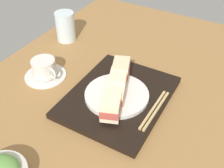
% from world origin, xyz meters
% --- Properties ---
extents(ground_plane, '(1.40, 1.00, 0.03)m').
position_xyz_m(ground_plane, '(0.00, 0.00, -0.01)').
color(ground_plane, olive).
extents(serving_tray, '(0.36, 0.29, 0.02)m').
position_xyz_m(serving_tray, '(0.01, 0.01, 0.01)').
color(serving_tray, black).
rests_on(serving_tray, ground_plane).
extents(sandwich_plate, '(0.20, 0.20, 0.01)m').
position_xyz_m(sandwich_plate, '(-0.00, 0.01, 0.03)').
color(sandwich_plate, silver).
rests_on(sandwich_plate, serving_tray).
extents(sandwich_nearmost, '(0.10, 0.08, 0.06)m').
position_xyz_m(sandwich_nearmost, '(-0.08, -0.02, 0.06)').
color(sandwich_nearmost, beige).
rests_on(sandwich_nearmost, sandwich_plate).
extents(sandwich_inner_near, '(0.09, 0.08, 0.05)m').
position_xyz_m(sandwich_inner_near, '(-0.03, 0.00, 0.06)').
color(sandwich_inner_near, beige).
rests_on(sandwich_inner_near, sandwich_plate).
extents(sandwich_inner_far, '(0.10, 0.08, 0.06)m').
position_xyz_m(sandwich_inner_far, '(0.02, 0.02, 0.06)').
color(sandwich_inner_far, beige).
rests_on(sandwich_inner_far, sandwich_plate).
extents(sandwich_farmost, '(0.09, 0.08, 0.06)m').
position_xyz_m(sandwich_farmost, '(0.08, 0.04, 0.06)').
color(sandwich_farmost, beige).
rests_on(sandwich_farmost, sandwich_plate).
extents(chopsticks_pair, '(0.18, 0.02, 0.01)m').
position_xyz_m(chopsticks_pair, '(-0.00, -0.12, 0.02)').
color(chopsticks_pair, tan).
rests_on(chopsticks_pair, serving_tray).
extents(coffee_cup, '(0.15, 0.15, 0.07)m').
position_xyz_m(coffee_cup, '(-0.01, 0.29, 0.03)').
color(coffee_cup, silver).
rests_on(coffee_cup, ground_plane).
extents(drinking_glass, '(0.08, 0.08, 0.12)m').
position_xyz_m(drinking_glass, '(0.23, 0.38, 0.06)').
color(drinking_glass, silver).
rests_on(drinking_glass, ground_plane).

